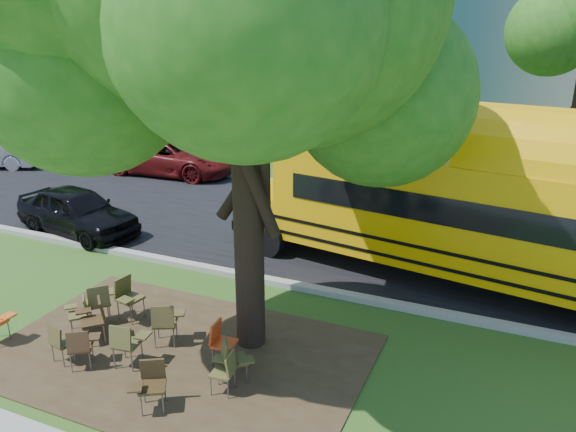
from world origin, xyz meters
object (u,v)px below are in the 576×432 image
at_px(main_tree, 244,50).
at_px(chair_9, 80,311).
at_px(school_bus, 510,218).
at_px(chair_11, 166,320).
at_px(black_car, 77,211).
at_px(chair_1, 62,340).
at_px(pedestrian_a, 0,127).
at_px(chair_4, 126,341).
at_px(chair_3, 95,316).
at_px(chair_10, 127,294).
at_px(chair_12, 221,340).
at_px(bg_car_red, 173,157).
at_px(chair_5, 151,381).
at_px(chair_8, 100,300).
at_px(chair_2, 81,345).
at_px(chair_6, 226,368).
at_px(chair_7, 233,357).

relative_size(main_tree, chair_9, 11.98).
height_order(school_bus, chair_9, school_bus).
xyz_separation_m(school_bus, chair_11, (-5.83, -5.12, -1.23)).
bearing_deg(black_car, chair_11, -114.67).
xyz_separation_m(chair_1, pedestrian_a, (-17.52, 13.77, 0.35)).
height_order(chair_1, chair_4, chair_4).
bearing_deg(chair_3, school_bus, -97.83).
xyz_separation_m(chair_10, chair_12, (2.65, -0.66, -0.06)).
xyz_separation_m(chair_3, chair_4, (1.15, -0.49, 0.00)).
relative_size(chair_4, black_car, 0.22).
height_order(chair_4, pedestrian_a, pedestrian_a).
height_order(chair_11, chair_12, chair_11).
bearing_deg(pedestrian_a, bg_car_red, -93.56).
height_order(chair_5, chair_9, chair_5).
relative_size(chair_3, chair_5, 1.07).
height_order(chair_10, chair_12, chair_10).
xyz_separation_m(chair_8, chair_9, (-0.19, -0.39, -0.10)).
relative_size(chair_2, chair_4, 0.90).
bearing_deg(chair_6, chair_4, 85.80).
relative_size(main_tree, chair_1, 11.42).
bearing_deg(black_car, bg_car_red, 20.51).
relative_size(chair_9, chair_10, 0.80).
xyz_separation_m(chair_5, pedestrian_a, (-19.80, 14.17, 0.31)).
height_order(chair_2, chair_11, chair_11).
height_order(chair_9, pedestrian_a, pedestrian_a).
height_order(chair_5, black_car, black_car).
distance_m(chair_2, black_car, 7.37).
bearing_deg(chair_2, chair_11, 19.52).
bearing_deg(chair_1, school_bus, 52.77).
distance_m(chair_3, chair_6, 3.17).
distance_m(chair_12, pedestrian_a, 23.85).
distance_m(chair_3, chair_9, 0.60).
relative_size(main_tree, chair_2, 11.01).
bearing_deg(chair_3, chair_4, -158.53).
relative_size(chair_10, chair_11, 1.03).
height_order(chair_1, chair_3, chair_3).
xyz_separation_m(chair_8, chair_11, (1.74, -0.14, -0.00)).
xyz_separation_m(main_tree, chair_2, (-2.40, -2.02, -5.06)).
bearing_deg(chair_9, chair_7, -139.72).
bearing_deg(black_car, chair_10, -117.79).
bearing_deg(chair_1, bg_car_red, 127.25).
relative_size(chair_2, chair_8, 0.90).
distance_m(main_tree, pedestrian_a, 23.99).
relative_size(main_tree, chair_12, 10.72).
bearing_deg(chair_5, chair_1, -39.78).
xyz_separation_m(chair_4, chair_11, (0.22, 0.91, 0.00)).
distance_m(chair_7, black_car, 9.04).
distance_m(chair_10, chair_12, 2.73).
xyz_separation_m(chair_4, chair_9, (-1.71, 0.67, -0.10)).
bearing_deg(chair_5, chair_3, -58.75).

